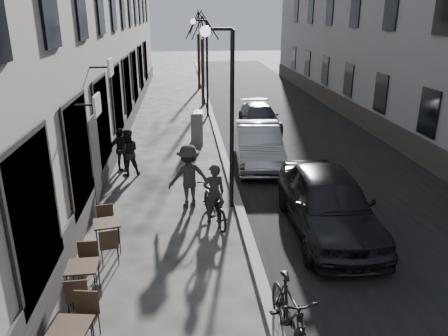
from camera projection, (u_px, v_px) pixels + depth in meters
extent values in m
cube|color=black|center=(284.00, 123.00, 22.60)|extent=(7.30, 60.00, 0.00)
cube|color=gray|center=(214.00, 123.00, 22.26)|extent=(0.25, 60.00, 0.12)
cylinder|color=black|center=(232.00, 124.00, 12.05)|extent=(0.12, 0.12, 5.00)
cylinder|color=black|center=(219.00, 29.00, 11.17)|extent=(0.70, 0.08, 0.08)
sphere|color=#FFF2CC|center=(205.00, 31.00, 11.16)|extent=(0.28, 0.28, 0.28)
cylinder|color=black|center=(207.00, 70.00, 23.29)|extent=(0.12, 0.12, 5.00)
cylinder|color=black|center=(200.00, 20.00, 22.41)|extent=(0.70, 0.08, 0.08)
sphere|color=#FFF2CC|center=(193.00, 21.00, 22.40)|extent=(0.28, 0.28, 0.28)
cylinder|color=black|center=(203.00, 73.00, 26.28)|extent=(0.20, 0.20, 3.90)
cylinder|color=black|center=(199.00, 62.00, 31.90)|extent=(0.20, 0.20, 3.90)
cube|color=black|center=(70.00, 328.00, 6.87)|extent=(0.70, 0.70, 0.04)
cylinder|color=black|center=(64.00, 335.00, 7.25)|extent=(0.02, 0.02, 0.71)
cylinder|color=black|center=(94.00, 336.00, 7.22)|extent=(0.02, 0.02, 0.71)
cube|color=black|center=(82.00, 266.00, 8.54)|extent=(0.63, 0.63, 0.04)
cylinder|color=black|center=(69.00, 291.00, 8.40)|extent=(0.02, 0.02, 0.70)
cylinder|color=black|center=(96.00, 289.00, 8.47)|extent=(0.02, 0.02, 0.70)
cylinder|color=black|center=(73.00, 276.00, 8.87)|extent=(0.02, 0.02, 0.70)
cylinder|color=black|center=(99.00, 274.00, 8.94)|extent=(0.02, 0.02, 0.70)
cube|color=black|center=(107.00, 223.00, 10.29)|extent=(0.72, 0.72, 0.04)
cylinder|color=black|center=(97.00, 244.00, 10.11)|extent=(0.02, 0.02, 0.70)
cylinder|color=black|center=(120.00, 240.00, 10.26)|extent=(0.02, 0.02, 0.70)
cylinder|color=black|center=(97.00, 234.00, 10.57)|extent=(0.02, 0.02, 0.70)
cylinder|color=black|center=(118.00, 231.00, 10.71)|extent=(0.02, 0.02, 0.70)
cube|color=slate|center=(197.00, 127.00, 18.92)|extent=(0.54, 0.94, 1.38)
imported|color=black|center=(214.00, 204.00, 11.80)|extent=(1.09, 2.03, 1.01)
imported|color=black|center=(214.00, 193.00, 11.69)|extent=(0.68, 0.52, 1.66)
imported|color=black|center=(128.00, 153.00, 15.11)|extent=(0.92, 0.78, 1.64)
imported|color=#2B2725|center=(189.00, 176.00, 12.65)|extent=(1.33, 0.96, 1.86)
imported|color=black|center=(121.00, 149.00, 15.63)|extent=(0.97, 0.80, 1.54)
imported|color=black|center=(328.00, 202.00, 11.13)|extent=(2.10, 4.94, 1.67)
imported|color=#94979C|center=(258.00, 144.00, 16.29)|extent=(1.93, 4.67, 1.50)
imported|color=#383A42|center=(259.00, 118.00, 21.00)|extent=(1.82, 4.27, 1.23)
imported|color=black|center=(290.00, 316.00, 7.31)|extent=(0.74, 2.09, 1.23)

